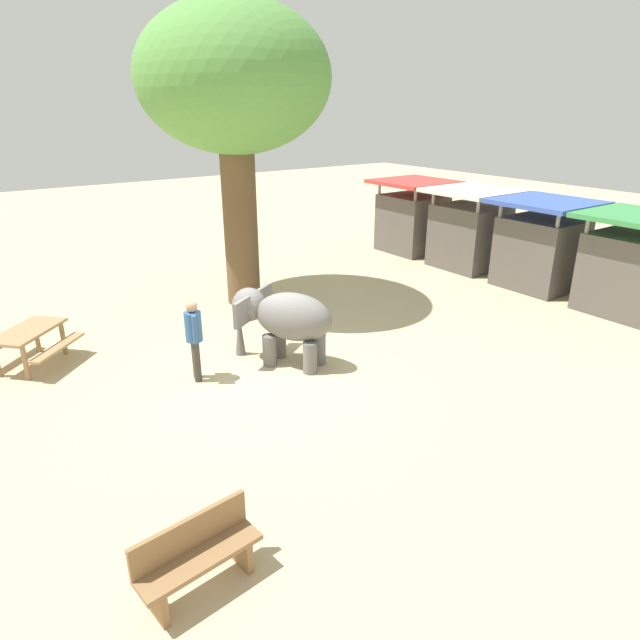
% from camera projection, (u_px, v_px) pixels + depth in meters
% --- Properties ---
extents(ground_plane, '(60.00, 60.00, 0.00)m').
position_uv_depth(ground_plane, '(266.00, 370.00, 11.15)').
color(ground_plane, tan).
extents(elephant, '(2.12, 1.92, 1.54)m').
position_uv_depth(elephant, '(283.00, 318.00, 11.11)').
color(elephant, slate).
rests_on(elephant, ground_plane).
extents(person_handler, '(0.49, 0.32, 1.62)m').
position_uv_depth(person_handler, '(194.00, 334.00, 10.43)').
color(person_handler, '#3F3833').
rests_on(person_handler, ground_plane).
extents(shade_tree_main, '(4.95, 4.53, 7.34)m').
position_uv_depth(shade_tree_main, '(233.00, 84.00, 13.02)').
color(shade_tree_main, brown).
rests_on(shade_tree_main, ground_plane).
extents(wooden_bench, '(0.55, 1.44, 0.88)m').
position_uv_depth(wooden_bench, '(197.00, 554.00, 5.98)').
color(wooden_bench, olive).
rests_on(wooden_bench, ground_plane).
extents(picnic_table_near, '(2.11, 2.11, 0.78)m').
position_uv_depth(picnic_table_near, '(29.00, 338.00, 11.15)').
color(picnic_table_near, '#9E7A51').
rests_on(picnic_table_near, ground_plane).
extents(market_stall_red, '(2.50, 2.50, 2.52)m').
position_uv_depth(market_stall_red, '(412.00, 220.00, 19.72)').
color(market_stall_red, '#59514C').
rests_on(market_stall_red, ground_plane).
extents(market_stall_white, '(2.50, 2.50, 2.52)m').
position_uv_depth(market_stall_white, '(469.00, 233.00, 17.75)').
color(market_stall_white, '#59514C').
rests_on(market_stall_white, ground_plane).
extents(market_stall_blue, '(2.50, 2.50, 2.52)m').
position_uv_depth(market_stall_blue, '(540.00, 249.00, 15.79)').
color(market_stall_blue, '#59514C').
rests_on(market_stall_blue, ground_plane).
extents(market_stall_green, '(2.50, 2.50, 2.52)m').
position_uv_depth(market_stall_green, '(632.00, 269.00, 13.82)').
color(market_stall_green, '#59514C').
rests_on(market_stall_green, ground_plane).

